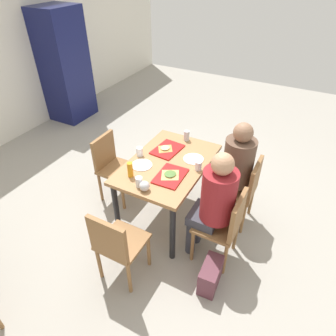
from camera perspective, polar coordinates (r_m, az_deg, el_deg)
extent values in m
cube|color=#9E998E|center=(3.68, 0.00, -8.81)|extent=(10.00, 10.00, 0.02)
cube|color=#9E7247|center=(3.19, 0.00, 0.82)|extent=(1.19, 0.79, 0.04)
cylinder|color=black|center=(2.98, 0.87, -12.33)|extent=(0.06, 0.06, 0.73)
cylinder|color=black|center=(3.72, 8.46, -1.16)|extent=(0.06, 0.06, 0.73)
cylinder|color=black|center=(3.24, -9.80, -8.00)|extent=(0.06, 0.06, 0.73)
cylinder|color=black|center=(3.93, -0.64, 1.60)|extent=(0.06, 0.06, 0.73)
cube|color=olive|center=(2.99, 9.27, -10.70)|extent=(0.40, 0.40, 0.03)
cube|color=olive|center=(2.81, 13.15, -8.84)|extent=(0.38, 0.04, 0.40)
cylinder|color=olive|center=(3.09, 4.68, -14.59)|extent=(0.04, 0.04, 0.42)
cylinder|color=olive|center=(3.30, 7.13, -10.47)|extent=(0.04, 0.04, 0.42)
cylinder|color=olive|center=(3.03, 10.81, -16.73)|extent=(0.04, 0.04, 0.42)
cylinder|color=olive|center=(3.25, 12.82, -12.35)|extent=(0.04, 0.04, 0.42)
cube|color=olive|center=(3.42, 12.75, -4.09)|extent=(0.40, 0.40, 0.03)
cube|color=olive|center=(3.27, 16.23, -2.12)|extent=(0.38, 0.04, 0.40)
cylinder|color=olive|center=(3.47, 8.74, -7.71)|extent=(0.04, 0.04, 0.42)
cylinder|color=olive|center=(3.72, 10.60, -4.44)|extent=(0.04, 0.04, 0.42)
cylinder|color=olive|center=(3.42, 14.11, -9.42)|extent=(0.04, 0.04, 0.42)
cylinder|color=olive|center=(3.67, 15.61, -5.98)|extent=(0.04, 0.04, 0.42)
cube|color=olive|center=(3.69, -9.56, -0.24)|extent=(0.40, 0.40, 0.03)
cube|color=olive|center=(3.67, -12.17, 3.24)|extent=(0.38, 0.04, 0.40)
cylinder|color=olive|center=(3.85, -5.72, -2.29)|extent=(0.04, 0.04, 0.42)
cylinder|color=olive|center=(3.64, -8.60, -5.22)|extent=(0.04, 0.04, 0.42)
cylinder|color=olive|center=(4.02, -9.81, -0.85)|extent=(0.04, 0.04, 0.42)
cylinder|color=olive|center=(3.82, -12.79, -3.57)|extent=(0.04, 0.04, 0.42)
cube|color=olive|center=(2.85, -8.71, -13.72)|extent=(0.40, 0.40, 0.03)
cube|color=olive|center=(2.60, -11.47, -13.26)|extent=(0.04, 0.38, 0.40)
cylinder|color=olive|center=(3.18, -9.11, -13.10)|extent=(0.04, 0.04, 0.42)
cylinder|color=olive|center=(3.05, -3.71, -15.52)|extent=(0.04, 0.04, 0.42)
cylinder|color=olive|center=(3.02, -13.00, -17.28)|extent=(0.04, 0.04, 0.42)
cylinder|color=olive|center=(2.88, -7.41, -20.13)|extent=(0.04, 0.04, 0.42)
cylinder|color=#383842|center=(3.14, 4.36, -12.90)|extent=(0.10, 0.10, 0.45)
cylinder|color=#383842|center=(3.24, 5.55, -10.99)|extent=(0.10, 0.10, 0.45)
cube|color=#383842|center=(2.97, 7.02, -9.05)|extent=(0.32, 0.28, 0.10)
cylinder|color=maroon|center=(2.74, 9.62, -5.20)|extent=(0.32, 0.32, 0.52)
sphere|color=tan|center=(2.52, 10.41, 0.77)|extent=(0.20, 0.20, 0.20)
cylinder|color=#383842|center=(3.54, 8.37, -6.33)|extent=(0.10, 0.10, 0.45)
cylinder|color=#383842|center=(3.66, 9.28, -4.81)|extent=(0.10, 0.10, 0.45)
cube|color=#383842|center=(3.40, 10.82, -2.62)|extent=(0.32, 0.28, 0.10)
cylinder|color=brown|center=(3.20, 13.29, 1.14)|extent=(0.32, 0.32, 0.52)
sphere|color=#8C664C|center=(3.02, 14.20, 6.58)|extent=(0.20, 0.20, 0.20)
cube|color=red|center=(2.98, 0.46, -1.52)|extent=(0.37, 0.27, 0.02)
cube|color=red|center=(3.38, -0.11, 3.57)|extent=(0.38, 0.29, 0.02)
cylinder|color=white|center=(3.14, -5.02, 0.57)|extent=(0.22, 0.22, 0.01)
cylinder|color=white|center=(3.24, 4.88, 1.74)|extent=(0.22, 0.22, 0.01)
pyramid|color=#DBAD60|center=(2.97, 0.41, -1.25)|extent=(0.22, 0.21, 0.01)
ellipsoid|color=#4C7233|center=(2.96, 0.41, -1.10)|extent=(0.15, 0.15, 0.01)
pyramid|color=#C68C47|center=(3.37, -0.53, 3.78)|extent=(0.18, 0.17, 0.01)
ellipsoid|color=#D8C67F|center=(3.36, -0.53, 3.92)|extent=(0.13, 0.12, 0.01)
cylinder|color=white|center=(3.28, -5.44, 3.14)|extent=(0.07, 0.07, 0.10)
cylinder|color=white|center=(3.06, 5.81, 0.47)|extent=(0.07, 0.07, 0.10)
cylinder|color=white|center=(2.85, -5.56, -2.64)|extent=(0.07, 0.07, 0.10)
cylinder|color=#B7BCC6|center=(3.54, 3.58, 6.19)|extent=(0.07, 0.07, 0.12)
cylinder|color=orange|center=(2.96, -7.24, -0.32)|extent=(0.06, 0.06, 0.16)
sphere|color=silver|center=(2.80, -4.52, -3.46)|extent=(0.10, 0.10, 0.10)
cube|color=#592D38|center=(2.99, 8.12, -19.58)|extent=(0.33, 0.18, 0.28)
cube|color=#14194C|center=(5.81, -19.12, 17.94)|extent=(0.70, 0.60, 1.90)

